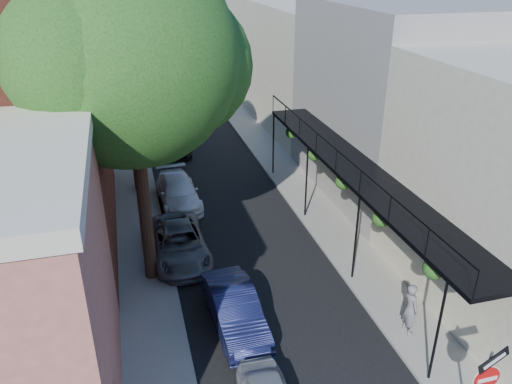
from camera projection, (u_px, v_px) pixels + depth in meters
road_surface at (183, 117)px, 36.76m from camera, size 6.00×64.00×0.01m
sidewalk_left at (127, 120)px, 35.79m from camera, size 2.00×64.00×0.12m
sidewalk_right at (236, 112)px, 37.68m from camera, size 2.00×64.00×0.12m
buildings_left at (33, 58)px, 31.36m from camera, size 10.10×59.10×12.00m
buildings_right at (302, 51)px, 36.53m from camera, size 9.80×55.00×10.00m
sign_post at (486, 382)px, 11.35m from camera, size 0.89×0.17×2.99m
oak_near at (143, 60)px, 15.38m from camera, size 7.48×6.80×11.42m
oak_mid at (132, 46)px, 22.66m from camera, size 6.60×6.00×10.20m
oak_far at (125, 2)px, 30.03m from camera, size 7.70×7.00×11.90m
parked_car_b at (235, 309)px, 15.80m from camera, size 1.57×4.04×1.31m
parked_car_c at (180, 243)px, 19.48m from camera, size 2.13×4.51×1.25m
parked_car_d at (178, 192)px, 23.71m from camera, size 1.96×4.40×1.26m
parked_car_e at (175, 141)px, 29.96m from camera, size 1.69×4.04×1.36m
pedestrian at (410, 308)px, 15.32m from camera, size 0.43×0.65×1.75m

